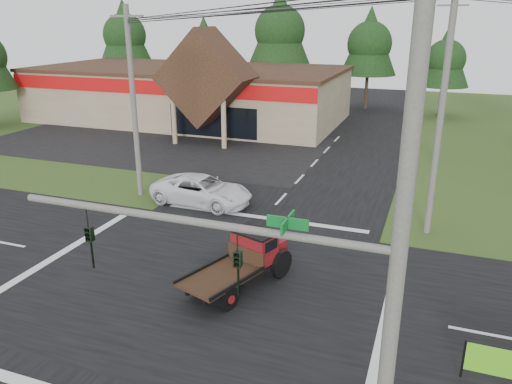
% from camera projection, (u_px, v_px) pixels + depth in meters
% --- Properties ---
extents(ground, '(120.00, 120.00, 0.00)m').
position_uv_depth(ground, '(205.00, 281.00, 19.61)').
color(ground, '#324C1B').
rests_on(ground, ground).
extents(road_ns, '(12.00, 120.00, 0.02)m').
position_uv_depth(road_ns, '(205.00, 281.00, 19.61)').
color(road_ns, black).
rests_on(road_ns, ground).
extents(road_ew, '(120.00, 12.00, 0.02)m').
position_uv_depth(road_ew, '(205.00, 281.00, 19.60)').
color(road_ew, black).
rests_on(road_ew, ground).
extents(parking_apron, '(28.00, 14.00, 0.02)m').
position_uv_depth(parking_apron, '(151.00, 144.00, 40.99)').
color(parking_apron, black).
rests_on(parking_apron, ground).
extents(cvs_building, '(30.40, 18.20, 9.19)m').
position_uv_depth(cvs_building, '(190.00, 92.00, 50.00)').
color(cvs_building, gray).
rests_on(cvs_building, ground).
extents(traffic_signal_mast, '(8.12, 0.24, 7.00)m').
position_uv_depth(traffic_signal_mast, '(301.00, 312.00, 9.61)').
color(traffic_signal_mast, '#595651').
rests_on(traffic_signal_mast, ground).
extents(utility_pole_nr, '(2.00, 0.30, 11.00)m').
position_uv_depth(utility_pole_nr, '(397.00, 271.00, 8.67)').
color(utility_pole_nr, '#595651').
rests_on(utility_pole_nr, ground).
extents(utility_pole_nw, '(2.00, 0.30, 10.50)m').
position_uv_depth(utility_pole_nw, '(134.00, 103.00, 27.52)').
color(utility_pole_nw, '#595651').
rests_on(utility_pole_nw, ground).
extents(utility_pole_ne, '(2.00, 0.30, 11.50)m').
position_uv_depth(utility_pole_ne, '(441.00, 111.00, 22.16)').
color(utility_pole_ne, '#595651').
rests_on(utility_pole_ne, ground).
extents(utility_pole_n, '(2.00, 0.30, 11.20)m').
position_uv_depth(utility_pole_n, '(444.00, 80.00, 34.63)').
color(utility_pole_n, '#595651').
rests_on(utility_pole_n, ground).
extents(tree_row_a, '(6.72, 6.72, 12.12)m').
position_uv_depth(tree_row_a, '(124.00, 33.00, 62.16)').
color(tree_row_a, '#332316').
rests_on(tree_row_a, ground).
extents(tree_row_b, '(5.60, 5.60, 10.10)m').
position_uv_depth(tree_row_b, '(204.00, 45.00, 61.13)').
color(tree_row_b, '#332316').
rests_on(tree_row_b, ground).
extents(tree_row_c, '(7.28, 7.28, 13.13)m').
position_uv_depth(tree_row_c, '(280.00, 28.00, 56.33)').
color(tree_row_c, '#332316').
rests_on(tree_row_c, ground).
extents(tree_row_d, '(6.16, 6.16, 11.11)m').
position_uv_depth(tree_row_d, '(370.00, 42.00, 54.41)').
color(tree_row_d, '#332316').
rests_on(tree_row_d, ground).
extents(tree_row_e, '(5.04, 5.04, 9.09)m').
position_uv_depth(tree_row_e, '(446.00, 57.00, 50.49)').
color(tree_row_e, '#332316').
rests_on(tree_row_e, ground).
extents(antique_flatbed_truck, '(3.36, 5.20, 2.03)m').
position_uv_depth(antique_flatbed_truck, '(238.00, 263.00, 18.89)').
color(antique_flatbed_truck, maroon).
rests_on(antique_flatbed_truck, ground).
extents(white_pickup, '(5.83, 3.03, 1.57)m').
position_uv_depth(white_pickup, '(202.00, 190.00, 27.61)').
color(white_pickup, white).
rests_on(white_pickup, ground).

